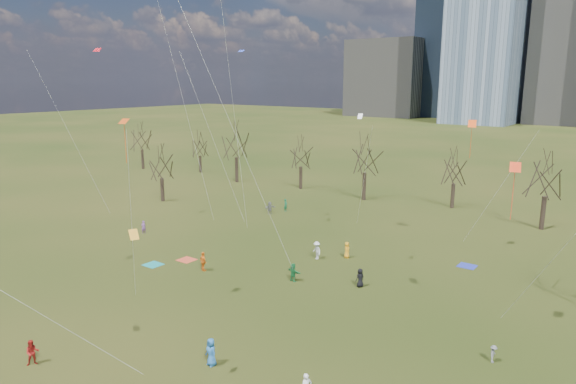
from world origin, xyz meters
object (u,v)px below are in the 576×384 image
Objects in this scene: person_2 at (32,353)px; blanket_crimson at (187,260)px; blanket_navy at (467,266)px; blanket_teal at (153,265)px; person_4 at (203,262)px; person_0 at (211,352)px.

blanket_crimson is at bearing 48.21° from person_2.
blanket_navy is 36.76m from person_2.
blanket_teal is 0.88× the size of person_4.
person_2 is at bearing -62.75° from blanket_teal.
blanket_navy is 24.68m from person_4.
person_0 reaches higher than blanket_navy.
blanket_navy is 0.99× the size of person_2.
person_2 is (-8.83, -6.50, -0.07)m from person_0.
person_2 is (8.10, -15.72, 0.79)m from blanket_teal.
blanket_teal is 5.36m from person_4.
person_4 is at bearing 38.85° from person_2.
blanket_crimson is 0.99× the size of person_2.
blanket_teal is at bearing 162.22° from person_0.
blanket_navy is at bearing 85.85° from person_0.
person_4 reaches higher than blanket_teal.
person_2 is 17.71m from person_4.
person_4 is at bearing -17.47° from blanket_crimson.
person_2 is (6.53, -18.52, 0.79)m from blanket_crimson.
blanket_crimson is 3.71m from person_4.
blanket_teal is at bearing 35.48° from person_4.
person_2 is at bearing 116.57° from person_4.
blanket_teal and blanket_navy have the same top height.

